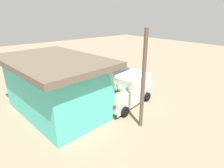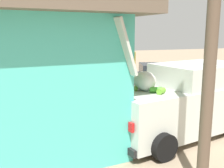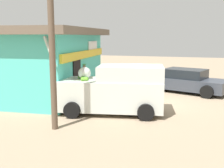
# 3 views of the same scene
# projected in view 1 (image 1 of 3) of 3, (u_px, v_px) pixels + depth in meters

# --- Properties ---
(ground_plane) EXTENTS (60.00, 60.00, 0.00)m
(ground_plane) POSITION_uv_depth(u_px,v_px,m) (118.00, 90.00, 14.92)
(ground_plane) COLOR gray
(storefront_bar) EXTENTS (7.65, 5.25, 3.43)m
(storefront_bar) POSITION_uv_depth(u_px,v_px,m) (56.00, 85.00, 11.14)
(storefront_bar) COLOR #4CC6B7
(storefront_bar) RESTS_ON ground_plane
(delivery_van) EXTENTS (2.70, 4.68, 3.04)m
(delivery_van) POSITION_uv_depth(u_px,v_px,m) (126.00, 90.00, 12.43)
(delivery_van) COLOR silver
(delivery_van) RESTS_ON ground_plane
(parked_sedan) EXTENTS (3.13, 4.74, 1.27)m
(parked_sedan) POSITION_uv_depth(u_px,v_px,m) (107.00, 71.00, 17.78)
(parked_sedan) COLOR #383D47
(parked_sedan) RESTS_ON ground_plane
(vendor_standing) EXTENTS (0.53, 0.45, 1.71)m
(vendor_standing) POSITION_uv_depth(u_px,v_px,m) (82.00, 89.00, 12.58)
(vendor_standing) COLOR #4C4C51
(vendor_standing) RESTS_ON ground_plane
(customer_bending) EXTENTS (0.72, 0.71, 1.32)m
(customer_bending) POSITION_uv_depth(u_px,v_px,m) (90.00, 100.00, 11.34)
(customer_bending) COLOR navy
(customer_bending) RESTS_ON ground_plane
(unloaded_banana_pile) EXTENTS (0.89, 0.83, 0.47)m
(unloaded_banana_pile) POSITION_uv_depth(u_px,v_px,m) (98.00, 117.00, 10.59)
(unloaded_banana_pile) COLOR silver
(unloaded_banana_pile) RESTS_ON ground_plane
(paint_bucket) EXTENTS (0.28, 0.28, 0.39)m
(paint_bucket) POSITION_uv_depth(u_px,v_px,m) (77.00, 91.00, 14.23)
(paint_bucket) COLOR #BF3F33
(paint_bucket) RESTS_ON ground_plane
(utility_pole) EXTENTS (0.20, 0.20, 5.21)m
(utility_pole) POSITION_uv_depth(u_px,v_px,m) (143.00, 81.00, 9.30)
(utility_pole) COLOR brown
(utility_pole) RESTS_ON ground_plane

